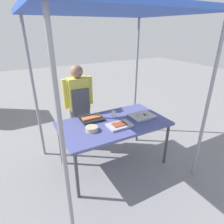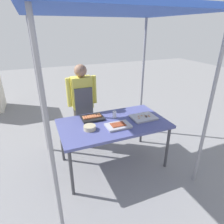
{
  "view_description": "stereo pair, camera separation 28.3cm",
  "coord_description": "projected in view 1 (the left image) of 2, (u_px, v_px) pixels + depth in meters",
  "views": [
    {
      "loc": [
        -1.24,
        -2.23,
        2.05
      ],
      "look_at": [
        0.0,
        0.05,
        0.9
      ],
      "focal_mm": 30.65,
      "sensor_mm": 36.0,
      "label": 1
    },
    {
      "loc": [
        -0.99,
        -2.35,
        2.05
      ],
      "look_at": [
        0.0,
        0.05,
        0.9
      ],
      "focal_mm": 30.65,
      "sensor_mm": 36.0,
      "label": 2
    }
  ],
  "objects": [
    {
      "name": "ground_plane",
      "position": [
        113.0,
        163.0,
        3.16
      ],
      "size": [
        18.0,
        18.0,
        0.0
      ],
      "primitive_type": "plane",
      "color": "slate"
    },
    {
      "name": "stall_table",
      "position": [
        114.0,
        125.0,
        2.88
      ],
      "size": [
        1.6,
        0.9,
        0.75
      ],
      "color": "#4C518C",
      "rests_on": "ground"
    },
    {
      "name": "stall_canopy",
      "position": [
        114.0,
        18.0,
        2.29
      ],
      "size": [
        2.1,
        1.8,
        2.27
      ],
      "color": "gray",
      "rests_on": "ground"
    },
    {
      "name": "tray_grilled_sausages",
      "position": [
        92.0,
        119.0,
        2.93
      ],
      "size": [
        0.34,
        0.27,
        0.05
      ],
      "color": "black",
      "rests_on": "stall_table"
    },
    {
      "name": "tray_meat_skewers",
      "position": [
        142.0,
        116.0,
        3.03
      ],
      "size": [
        0.38,
        0.29,
        0.04
      ],
      "color": "#ADADB2",
      "rests_on": "stall_table"
    },
    {
      "name": "tray_pork_links",
      "position": [
        119.0,
        125.0,
        2.73
      ],
      "size": [
        0.35,
        0.24,
        0.05
      ],
      "color": "#ADADB2",
      "rests_on": "stall_table"
    },
    {
      "name": "condiment_bowl",
      "position": [
        92.0,
        129.0,
        2.61
      ],
      "size": [
        0.17,
        0.17,
        0.06
      ],
      "primitive_type": "cylinder",
      "color": "#BFB28C",
      "rests_on": "stall_table"
    },
    {
      "name": "drink_cup_near_edge",
      "position": [
        114.0,
        114.0,
        2.99
      ],
      "size": [
        0.06,
        0.06,
        0.11
      ],
      "primitive_type": "cylinder",
      "color": "white",
      "rests_on": "stall_table"
    },
    {
      "name": "vendor_woman",
      "position": [
        79.0,
        102.0,
        3.26
      ],
      "size": [
        0.52,
        0.22,
        1.51
      ],
      "rotation": [
        0.0,
        0.0,
        3.14
      ],
      "color": "#595147",
      "rests_on": "ground"
    }
  ]
}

